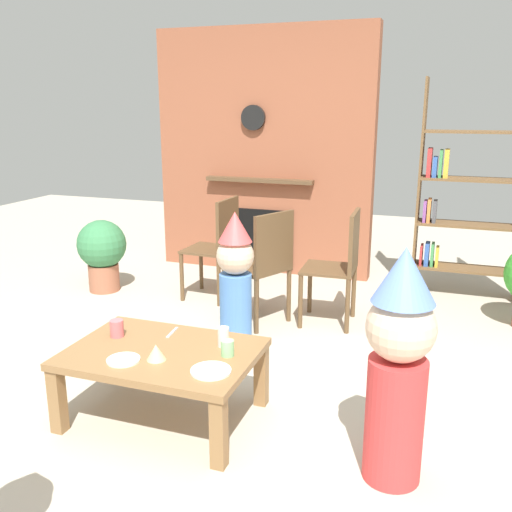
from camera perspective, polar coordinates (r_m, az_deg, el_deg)
The scene contains 17 objects.
ground_plane at distance 3.49m, azimuth -4.64°, elevation -13.60°, with size 12.00×12.00×0.00m, color #BCB29E.
brick_fireplace_feature at distance 5.70m, azimuth 0.76°, elevation 10.28°, with size 2.20×0.28×2.40m.
bookshelf at distance 5.25m, azimuth 20.17°, elevation 5.55°, with size 0.90×0.28×1.90m.
coffee_table at distance 3.12m, azimuth -9.46°, elevation -10.40°, with size 1.01×0.71×0.40m.
paper_cup_near_left at distance 3.30m, azimuth -13.94°, elevation -7.14°, with size 0.08×0.08×0.10m, color #E5666B.
paper_cup_near_right at distance 2.98m, azimuth -2.91°, elevation -9.31°, with size 0.07×0.07×0.09m, color #8CD18C.
paper_cup_center at distance 3.08m, azimuth -3.33°, elevation -8.20°, with size 0.06×0.06×0.11m, color silver.
paper_plate_front at distance 2.83m, azimuth -4.61°, elevation -11.53°, with size 0.20×0.20×0.01m, color white.
paper_plate_rear at distance 3.01m, azimuth -13.31°, elevation -10.22°, with size 0.17×0.17×0.01m, color white.
birthday_cake_slice at distance 2.97m, azimuth -10.10°, elevation -9.58°, with size 0.10×0.10×0.08m, color #EAC68C.
table_fork at distance 3.30m, azimuth -8.49°, elevation -7.67°, with size 0.15×0.02×0.01m, color silver.
child_in_pink at distance 2.58m, azimuth 14.26°, elevation -10.34°, with size 0.31×0.31×1.10m.
child_by_the_chairs at distance 3.98m, azimuth -2.11°, elevation -1.92°, with size 0.27×0.27×0.96m.
dining_chair_left at distance 4.90m, azimuth -3.85°, elevation 1.37°, with size 0.42×0.42×0.90m.
dining_chair_middle at distance 4.30m, azimuth 0.93°, elevation -0.56°, with size 0.54×0.54×0.90m.
dining_chair_right at distance 4.36m, azimuth 8.61°, elevation -0.51°, with size 0.42×0.42×0.90m.
potted_plant_short at distance 5.32m, azimuth -15.35°, elevation 0.56°, with size 0.44×0.44×0.66m.
Camera 1 is at (1.27, -2.78, 1.67)m, focal length 39.42 mm.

